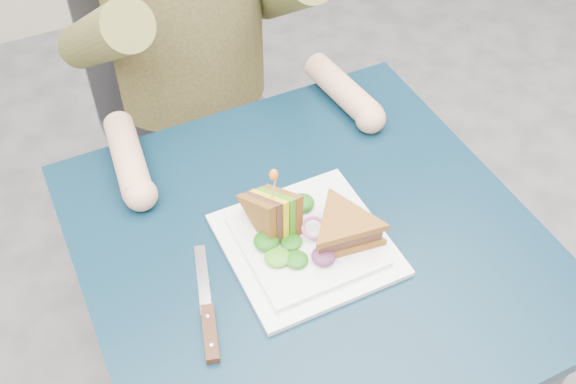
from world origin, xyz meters
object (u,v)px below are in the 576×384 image
table (310,268)px  plate (306,243)px  chair (185,96)px  sandwich_flat (344,228)px  fork (252,264)px  sandwich_upright (275,214)px  knife (209,322)px

table → plate: size_ratio=2.88×
chair → table: bearing=-90.0°
chair → sandwich_flat: bearing=-86.7°
chair → fork: bearing=-99.2°
plate → sandwich_upright: sandwich_upright is taller
fork → sandwich_flat: bearing=-10.5°
table → fork: 0.14m
chair → knife: size_ratio=4.26×
table → sandwich_upright: (-0.05, 0.04, 0.13)m
plate → knife: size_ratio=1.19×
chair → sandwich_upright: size_ratio=6.87×
plate → fork: (-0.10, 0.00, -0.01)m
fork → knife: bearing=-144.7°
table → knife: size_ratio=3.44×
chair → sandwich_flat: chair is taller
chair → knife: (-0.22, -0.77, 0.20)m
plate → knife: plate is taller
table → plate: plate is taller
plate → fork: bearing=178.1°
sandwich_upright → fork: 0.09m
table → plate: (-0.01, -0.01, 0.09)m
chair → sandwich_upright: (-0.05, -0.65, 0.24)m
fork → chair: bearing=80.8°
plate → table: bearing=33.7°
chair → plate: (-0.01, -0.70, 0.20)m
chair → sandwich_upright: chair is taller
plate → sandwich_upright: bearing=129.3°
chair → fork: (-0.11, -0.69, 0.19)m
plate → sandwich_flat: size_ratio=1.62×
sandwich_flat → knife: 0.26m
chair → knife: bearing=-105.7°
sandwich_flat → plate: bearing=155.6°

